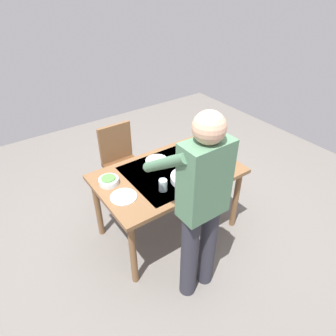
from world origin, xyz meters
name	(u,v)px	position (x,y,z in m)	size (l,w,h in m)	color
ground_plane	(168,228)	(0.00, 0.00, 0.00)	(6.00, 6.00, 0.00)	#66605B
dining_table	(168,179)	(0.00, 0.00, 0.67)	(1.38, 0.86, 0.75)	brown
chair_near	(121,158)	(0.11, -0.81, 0.53)	(0.40, 0.40, 0.91)	#523019
person_server	(201,202)	(0.19, 0.69, 0.96)	(0.42, 0.61, 1.69)	#2D2D38
wine_bottle	(212,154)	(-0.44, 0.12, 0.86)	(0.07, 0.07, 0.30)	black
wine_glass_left	(194,155)	(-0.29, 0.03, 0.86)	(0.07, 0.07, 0.15)	white
water_cup_near_left	(212,169)	(-0.33, 0.25, 0.80)	(0.07, 0.07, 0.09)	silver
water_cup_near_right	(222,161)	(-0.51, 0.20, 0.80)	(0.08, 0.08, 0.10)	silver
water_cup_far_left	(163,185)	(0.19, 0.20, 0.81)	(0.08, 0.08, 0.11)	silver
serving_bowl_pasta	(187,178)	(-0.06, 0.21, 0.79)	(0.30, 0.30, 0.07)	silver
side_bowl_salad	(109,181)	(0.54, -0.16, 0.79)	(0.18, 0.18, 0.07)	silver
dinner_plate_near	(157,160)	(-0.02, -0.23, 0.76)	(0.23, 0.23, 0.01)	silver
dinner_plate_far	(124,197)	(0.53, 0.08, 0.76)	(0.23, 0.23, 0.01)	silver
table_knife	(184,146)	(-0.42, -0.30, 0.76)	(0.01, 0.20, 0.01)	silver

